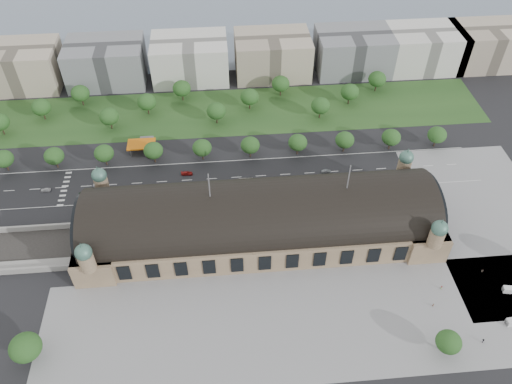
{
  "coord_description": "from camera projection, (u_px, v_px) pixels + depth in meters",
  "views": [
    {
      "loc": [
        -14.12,
        -140.99,
        164.42
      ],
      "look_at": [
        -0.63,
        12.63,
        14.0
      ],
      "focal_mm": 35.0,
      "sensor_mm": 36.0,
      "label": 1
    }
  ],
  "objects": [
    {
      "name": "tree_row_5",
      "position": [
        250.0,
        145.0,
        248.84
      ],
      "size": [
        9.6,
        9.6,
        11.52
      ],
      "color": "#2D2116",
      "rests_on": "ground"
    },
    {
      "name": "tree_row_0",
      "position": [
        3.0,
        159.0,
        241.33
      ],
      "size": [
        9.6,
        9.6,
        11.52
      ],
      "color": "#2D2116",
      "rests_on": "ground"
    },
    {
      "name": "plaza_east",
      "position": [
        489.0,
        220.0,
        222.69
      ],
      "size": [
        56.0,
        100.0,
        0.12
      ],
      "primitive_type": "cube",
      "color": "gray",
      "rests_on": "ground"
    },
    {
      "name": "traffic_car_6",
      "position": [
        382.0,
        173.0,
        243.75
      ],
      "size": [
        5.5,
        2.62,
        1.52
      ],
      "primitive_type": "imported",
      "rotation": [
        0.0,
        0.0,
        -1.59
      ],
      "color": "silver",
      "rests_on": "ground"
    },
    {
      "name": "traffic_car_3",
      "position": [
        187.0,
        173.0,
        243.71
      ],
      "size": [
        5.66,
        2.47,
        1.62
      ],
      "primitive_type": "imported",
      "rotation": [
        0.0,
        0.0,
        1.53
      ],
      "color": "maroon",
      "rests_on": "ground"
    },
    {
      "name": "pedestrian_4",
      "position": [
        483.0,
        341.0,
        179.13
      ],
      "size": [
        1.24,
        1.34,
        1.98
      ],
      "primitive_type": "imported",
      "rotation": [
        0.0,
        0.0,
        4.02
      ],
      "color": "gray",
      "rests_on": "ground"
    },
    {
      "name": "office_3",
      "position": [
        190.0,
        59.0,
        300.82
      ],
      "size": [
        45.0,
        32.0,
        24.0
      ],
      "primitive_type": "cube",
      "color": "silver",
      "rests_on": "ground"
    },
    {
      "name": "office_2",
      "position": [
        106.0,
        62.0,
        297.69
      ],
      "size": [
        45.0,
        32.0,
        24.0
      ],
      "primitive_type": "cube",
      "color": "slate",
      "rests_on": "ground"
    },
    {
      "name": "tree_row_9",
      "position": [
        437.0,
        135.0,
        254.86
      ],
      "size": [
        9.6,
        9.6,
        11.52
      ],
      "color": "#2D2116",
      "rests_on": "ground"
    },
    {
      "name": "pedestrian_2",
      "position": [
        482.0,
        271.0,
        201.43
      ],
      "size": [
        1.06,
        1.04,
        1.94
      ],
      "primitive_type": "imported",
      "rotation": [
        0.0,
        0.0,
        2.4
      ],
      "color": "gray",
      "rests_on": "ground"
    },
    {
      "name": "tree_row_8",
      "position": [
        391.0,
        137.0,
        253.35
      ],
      "size": [
        9.6,
        9.6,
        11.52
      ],
      "color": "#2D2116",
      "rests_on": "ground"
    },
    {
      "name": "tree_row_2",
      "position": [
        104.0,
        153.0,
        244.33
      ],
      "size": [
        9.6,
        9.6,
        11.52
      ],
      "color": "#2D2116",
      "rests_on": "ground"
    },
    {
      "name": "tree_belt_7",
      "position": [
        250.0,
        97.0,
        278.55
      ],
      "size": [
        10.4,
        10.4,
        12.48
      ],
      "color": "#2D2116",
      "rests_on": "ground"
    },
    {
      "name": "tree_plaza_sw",
      "position": [
        25.0,
        347.0,
        169.64
      ],
      "size": [
        11.0,
        11.0,
        12.73
      ],
      "color": "#2D2116",
      "rests_on": "ground"
    },
    {
      "name": "tree_belt_1",
      "position": [
        41.0,
        107.0,
        271.41
      ],
      "size": [
        10.4,
        10.4,
        12.48
      ],
      "color": "#2D2116",
      "rests_on": "ground"
    },
    {
      "name": "tree_belt_5",
      "position": [
        182.0,
        88.0,
        284.73
      ],
      "size": [
        10.4,
        10.4,
        12.48
      ],
      "color": "#2D2116",
      "rests_on": "ground"
    },
    {
      "name": "bus_west",
      "position": [
        269.0,
        183.0,
        237.19
      ],
      "size": [
        13.2,
        3.65,
        3.64
      ],
      "primitive_type": "imported",
      "rotation": [
        0.0,
        0.0,
        1.53
      ],
      "color": "#AA1B35",
      "rests_on": "ground"
    },
    {
      "name": "parked_car_6",
      "position": [
        217.0,
        196.0,
        232.47
      ],
      "size": [
        4.96,
        3.82,
        1.34
      ],
      "primitive_type": "imported",
      "rotation": [
        0.0,
        0.0,
        -1.08
      ],
      "color": "black",
      "rests_on": "ground"
    },
    {
      "name": "tree_plaza_s",
      "position": [
        449.0,
        342.0,
        172.46
      ],
      "size": [
        9.0,
        9.0,
        10.64
      ],
      "color": "#2D2116",
      "rests_on": "ground"
    },
    {
      "name": "tree_belt_6",
      "position": [
        216.0,
        111.0,
        268.8
      ],
      "size": [
        10.4,
        10.4,
        12.48
      ],
      "color": "#2D2116",
      "rests_on": "ground"
    },
    {
      "name": "plaza_south",
      "position": [
        298.0,
        323.0,
        185.48
      ],
      "size": [
        190.0,
        48.0,
        0.12
      ],
      "primitive_type": "cube",
      "color": "gray",
      "rests_on": "ground"
    },
    {
      "name": "tree_belt_3",
      "position": [
        109.0,
        116.0,
        265.23
      ],
      "size": [
        10.4,
        10.4,
        12.48
      ],
      "color": "#2D2116",
      "rests_on": "ground"
    },
    {
      "name": "office_4",
      "position": [
        272.0,
        55.0,
        303.95
      ],
      "size": [
        45.0,
        32.0,
        24.0
      ],
      "primitive_type": "cube",
      "color": "#B5A58E",
      "rests_on": "ground"
    },
    {
      "name": "ground",
      "position": [
        260.0,
        235.0,
        216.23
      ],
      "size": [
        900.0,
        900.0,
        0.0
      ],
      "primitive_type": "plane",
      "color": "black",
      "rests_on": "ground"
    },
    {
      "name": "bus_east",
      "position": [
        326.0,
        178.0,
        240.14
      ],
      "size": [
        11.68,
        3.33,
        3.22
      ],
      "primitive_type": "imported",
      "rotation": [
        0.0,
        0.0,
        1.52
      ],
      "color": "#BDB5AF",
      "rests_on": "ground"
    },
    {
      "name": "office_7",
      "position": [
        486.0,
        46.0,
        312.41
      ],
      "size": [
        45.0,
        32.0,
        24.0
      ],
      "primitive_type": "cube",
      "color": "#B5A58E",
      "rests_on": "ground"
    },
    {
      "name": "office_5",
      "position": [
        353.0,
        52.0,
        307.08
      ],
      "size": [
        45.0,
        32.0,
        24.0
      ],
      "primitive_type": "cube",
      "color": "slate",
      "rests_on": "ground"
    },
    {
      "name": "tree_row_1",
      "position": [
        54.0,
        156.0,
        242.83
      ],
      "size": [
        9.6,
        9.6,
        11.52
      ],
      "color": "#2D2116",
      "rests_on": "ground"
    },
    {
      "name": "tree_row_4",
      "position": [
        202.0,
        148.0,
        247.34
      ],
      "size": [
        9.6,
        9.6,
        11.52
      ],
      "color": "#2D2116",
      "rests_on": "ground"
    },
    {
      "name": "van_east",
      "position": [
        510.0,
        290.0,
        194.57
      ],
      "size": [
        6.04,
        3.26,
        2.48
      ],
      "rotation": [
        0.0,
        0.0,
        -0.18
      ],
      "color": "silver",
      "rests_on": "ground"
    },
    {
      "name": "tree_belt_8",
      "position": [
        281.0,
        84.0,
        288.3
      ],
      "size": [
        10.4,
        10.4,
        12.48
      ],
      "color": "#2D2116",
      "rests_on": "ground"
    },
    {
      "name": "parked_car_0",
      "position": [
        141.0,
        206.0,
        227.96
      ],
      "size": [
        4.14,
        3.4,
        1.33
      ],
      "primitive_type": "imported",
      "rotation": [
        0.0,
        0.0,
        -0.99
      ],
      "color": "black",
      "rests_on": "ground"
    },
    {
      "name": "traffic_car_4",
      "position": [
        231.0,
        181.0,
        239.7
      ],
      "size": [
        4.95,
        2.23,
        1.65
      ],
      "primitive_type": "imported",
      "rotation": [
        0.0,
        0.0,
        -1.51
      ],
      "color": "#181945",
      "rests_on": "ground"
    },
    {
      "name": "traffic_car_2",
      "position": [
        157.0,
        194.0,
        233.38
      ],
      "size": [
        4.71,
        2.44,
        1.27
      ],
      "primitive_type": "imported",
      "rotation": [
        0.0,
        0.0,
        -1.65
      ],
      "color": "black",
      "rests_on": "ground"
    },
    {
      "name": "parked_car_2",
      "position": [
        172.0,
        205.0,
        228.24
      ],
      "size": [
        5.81,
        5.12,
        1.61
      ],
      "primitive_type": "imported",
      "rotation": [
        0.0,
        0.0,
        -0.93
      ],
      "color": "#192247",
      "rests_on": "ground"
    },
    {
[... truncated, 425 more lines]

